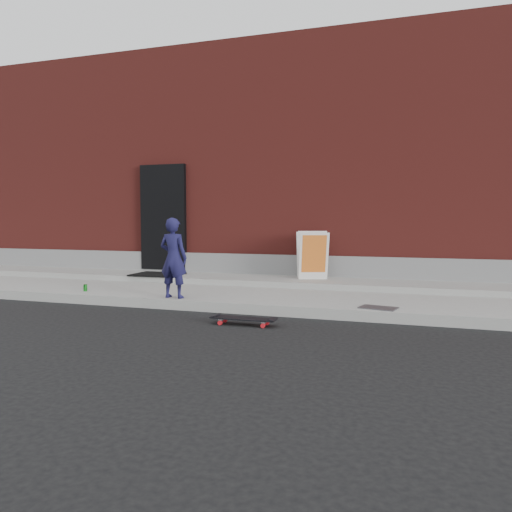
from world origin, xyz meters
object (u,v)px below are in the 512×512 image
at_px(skateboard, 244,319).
at_px(soda_can, 85,288).
at_px(child, 173,258).
at_px(pizza_sign, 312,255).

bearing_deg(skateboard, soda_can, 162.04).
bearing_deg(child, skateboard, 152.13).
bearing_deg(soda_can, child, -5.36).
relative_size(child, skateboard, 1.48).
relative_size(skateboard, soda_can, 7.19).
relative_size(child, pizza_sign, 1.38).
bearing_deg(pizza_sign, soda_can, -148.08).
xyz_separation_m(skateboard, soda_can, (-3.20, 1.04, 0.13)).
height_order(child, skateboard, child).
bearing_deg(soda_can, skateboard, -17.96).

